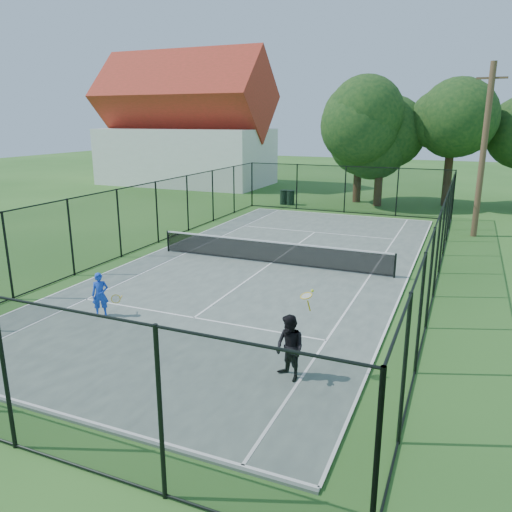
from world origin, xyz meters
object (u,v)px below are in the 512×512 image
at_px(tennis_net, 271,251).
at_px(trash_bin_right, 290,197).
at_px(utility_pole, 483,151).
at_px(player_black, 290,348).
at_px(trash_bin_left, 284,197).
at_px(player_blue, 100,295).

relative_size(tennis_net, trash_bin_right, 9.74).
relative_size(trash_bin_right, utility_pole, 0.12).
bearing_deg(player_black, trash_bin_left, 110.22).
height_order(tennis_net, player_black, player_black).
xyz_separation_m(player_blue, player_black, (6.54, -1.38, 0.10)).
distance_m(trash_bin_left, utility_pole, 14.15).
xyz_separation_m(trash_bin_left, utility_pole, (12.46, -5.53, 3.80)).
xyz_separation_m(utility_pole, player_blue, (-10.43, -16.34, -3.58)).
bearing_deg(utility_pole, trash_bin_left, 156.05).
bearing_deg(player_blue, tennis_net, 69.92).
relative_size(trash_bin_right, player_blue, 0.76).
bearing_deg(tennis_net, player_black, -66.15).
bearing_deg(player_blue, trash_bin_right, 93.94).
xyz_separation_m(tennis_net, trash_bin_left, (-4.71, 14.53, -0.06)).
height_order(tennis_net, player_blue, player_blue).
bearing_deg(tennis_net, trash_bin_right, 106.12).
bearing_deg(trash_bin_right, player_blue, -86.06).
bearing_deg(utility_pole, tennis_net, -130.72).
distance_m(tennis_net, trash_bin_right, 15.08).
distance_m(trash_bin_left, player_black, 24.78).
relative_size(trash_bin_right, player_black, 0.49).
relative_size(utility_pole, player_blue, 6.29).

